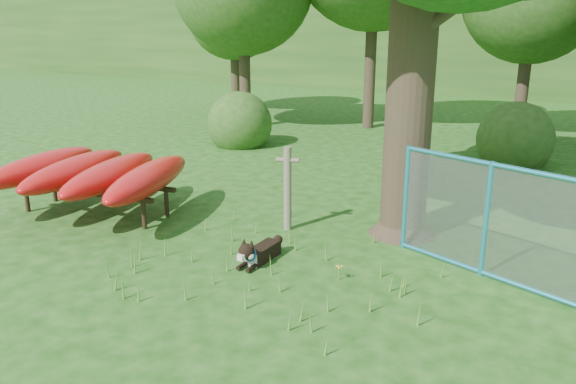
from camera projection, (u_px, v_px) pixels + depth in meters
The scene contains 10 objects.
ground at pixel (227, 288), 7.14m from camera, with size 80.00×80.00×0.00m, color #15450D.
wooden_post at pixel (288, 187), 9.01m from camera, with size 0.37×0.19×1.38m.
kayak_rack at pixel (93, 172), 9.76m from camera, with size 3.70×3.29×1.00m.
husky_dog at pixel (258, 253), 7.86m from camera, with size 0.25×0.99×0.44m.
fence_section at pixel (486, 220), 7.30m from camera, with size 2.55×0.94×2.60m.
wildflower_clump at pixel (339, 268), 7.31m from camera, with size 0.10×0.09×0.22m.
bg_tree_f at pixel (234, 12), 21.20m from camera, with size 3.60×3.60×5.55m.
shrub_left at pixel (240, 145), 15.77m from camera, with size 1.80×1.80×1.80m, color #274F19.
shrub_mid at pixel (512, 163), 13.65m from camera, with size 1.80×1.80×1.80m, color #274F19.
wooded_hillside at pixel (539, 31), 29.54m from camera, with size 80.00×12.00×6.00m, color #274F19.
Camera 1 is at (3.93, -5.24, 3.19)m, focal length 35.00 mm.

